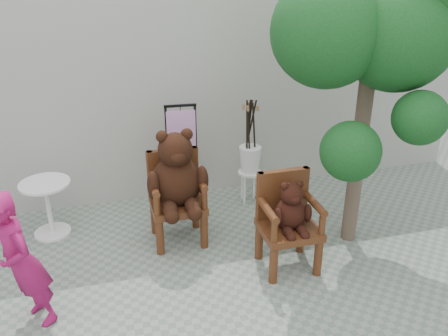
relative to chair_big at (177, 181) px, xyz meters
name	(u,v)px	position (x,y,z in m)	size (l,w,h in m)	color
ground_plane	(214,315)	(0.09, -1.41, -0.79)	(60.00, 60.00, 0.00)	gray
back_wall	(160,84)	(0.09, 1.69, 0.71)	(9.00, 1.00, 3.00)	#ACABA1
chair_big	(177,181)	(0.00, 0.00, 0.00)	(0.70, 0.75, 1.42)	#421F0E
chair_small	(289,214)	(1.07, -0.81, -0.16)	(0.61, 0.57, 1.07)	#421F0E
person	(21,262)	(-1.59, -1.06, -0.10)	(0.51, 0.33, 1.40)	#9E1353
cafe_table	(48,202)	(-1.50, 0.55, -0.35)	(0.60, 0.60, 0.70)	white
display_stand	(183,174)	(0.18, 0.61, -0.21)	(0.47, 0.38, 1.51)	black
stool_bucket	(250,159)	(1.13, 0.72, -0.15)	(0.32, 0.32, 1.46)	white
tree	(383,17)	(2.09, -0.52, 1.82)	(2.17, 1.91, 3.51)	#49382C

